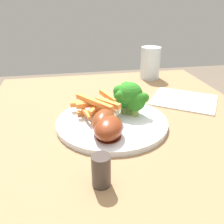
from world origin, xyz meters
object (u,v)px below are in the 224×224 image
Objects in this scene: broccoli_floret_front at (128,94)px; dining_table at (130,191)px; broccoli_floret_back at (125,97)px; carrot_fries_pile at (98,104)px; pepper_shaker at (101,171)px; chicken_drumstick_far at (104,120)px; broccoli_floret_middle at (135,101)px; chicken_drumstick_near at (109,127)px; water_glass at (150,63)px; dinner_plate at (112,122)px.

dining_table is at bearing -9.12° from broccoli_floret_front.
carrot_fries_pile is (-0.01, -0.06, -0.02)m from broccoli_floret_back.
chicken_drumstick_far is at bearing 169.11° from pepper_shaker.
chicken_drumstick_far is at bearing -55.63° from broccoli_floret_middle.
broccoli_floret_middle is at bearing 136.94° from chicken_drumstick_near.
carrot_fries_pile is at bearing -105.54° from broccoli_floret_middle.
broccoli_floret_back reaches higher than chicken_drumstick_near.
dining_table is 0.21m from broccoli_floret_middle.
chicken_drumstick_near is (0.08, -0.08, -0.02)m from broccoli_floret_middle.
broccoli_floret_front is 1.27× the size of broccoli_floret_middle.
chicken_drumstick_near reaches higher than pepper_shaker.
carrot_fries_pile and chicken_drumstick_far have the same top height.
chicken_drumstick_near is at bearing -29.09° from water_glass.
dinner_plate is (-0.08, -0.03, 0.14)m from dining_table.
dining_table is 0.22m from broccoli_floret_front.
dinner_plate is at bearing 164.55° from pepper_shaker.
carrot_fries_pile is 2.33× the size of pepper_shaker.
broccoli_floret_back is 0.59× the size of water_glass.
broccoli_floret_front is at bearing -27.91° from water_glass.
chicken_drumstick_near is 0.44m from water_glass.
dining_table is 0.16m from dinner_plate.
dining_table is 0.22m from broccoli_floret_back.
carrot_fries_pile is at bearing -38.53° from water_glass.
carrot_fries_pile is 1.00× the size of chicken_drumstick_far.
broccoli_floret_front is (-0.11, 0.02, 0.19)m from dining_table.
water_glass reaches higher than chicken_drumstick_near.
chicken_drumstick_near is at bearing 164.61° from pepper_shaker.
broccoli_floret_middle reaches higher than chicken_drumstick_far.
broccoli_floret_front is 0.12m from chicken_drumstick_near.
broccoli_floret_front reaches higher than chicken_drumstick_far.
chicken_drumstick_far is at bearing -31.42° from water_glass.
broccoli_floret_middle is 0.56× the size of water_glass.
carrot_fries_pile is 0.23m from pepper_shaker.
broccoli_floret_middle is 0.49× the size of chicken_drumstick_far.
dinner_plate is 0.20m from pepper_shaker.
dinner_plate is 3.88× the size of broccoli_floret_back.
pepper_shaker reaches higher than dinner_plate.
dining_table is 0.21m from carrot_fries_pile.
chicken_drumstick_near reaches higher than dining_table.
broccoli_floret_back is at bearing 173.81° from dining_table.
chicken_drumstick_far is (-0.04, -0.05, 0.17)m from dining_table.
dinner_plate is 0.06m from carrot_fries_pile.
dinner_plate is at bearing -54.71° from broccoli_floret_front.
chicken_drumstick_far reaches higher than dining_table.
water_glass reaches higher than broccoli_floret_back.
broccoli_floret_back is 0.52× the size of chicken_drumstick_far.
dinner_plate is 0.08m from broccoli_floret_front.
chicken_drumstick_far is at bearing -169.06° from chicken_drumstick_near.
dinner_plate is 0.38m from water_glass.
chicken_drumstick_near is at bearing -105.61° from dining_table.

